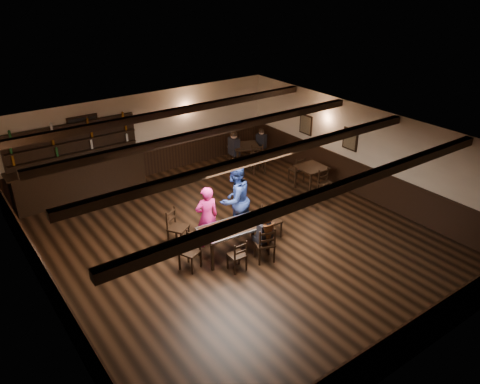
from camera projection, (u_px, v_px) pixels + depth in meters
ground at (237, 240)px, 11.76m from camera, size 10.00×10.00×0.00m
room_shell at (236, 177)px, 11.02m from camera, size 9.02×10.02×2.71m
dining_table at (234, 229)px, 10.94m from camera, size 1.69×0.95×0.75m
chair_near_left at (239, 254)px, 10.40m from camera, size 0.37×0.36×0.78m
chair_near_right at (266, 242)px, 10.70m from camera, size 0.53×0.51×0.90m
chair_end_left at (192, 247)px, 10.53m from camera, size 0.53×0.54×0.88m
chair_end_right at (269, 219)px, 11.66m from camera, size 0.40×0.42×0.90m
chair_far_pushed at (175, 224)px, 11.37m from camera, size 0.61×0.60×0.96m
woman_pink at (207, 217)px, 11.23m from camera, size 0.63×0.47×1.57m
man_blue at (235, 200)px, 11.64m from camera, size 1.08×0.92×1.94m
seated_person at (265, 230)px, 10.61m from camera, size 0.34×0.51×0.83m
cake at (215, 230)px, 10.67m from camera, size 0.29×0.29×0.09m
plate_stack_a at (233, 225)px, 10.80m from camera, size 0.17×0.17×0.16m
plate_stack_b at (238, 221)px, 10.95m from camera, size 0.15×0.15×0.18m
tea_light at (231, 223)px, 10.99m from camera, size 0.05×0.05×0.06m
salt_shaker at (249, 222)px, 11.01m from camera, size 0.03×0.03×0.09m
pepper_shaker at (253, 221)px, 11.02m from camera, size 0.04×0.04×0.10m
drink_glass at (242, 219)px, 11.08m from camera, size 0.08×0.08×0.12m
menu_red at (252, 223)px, 11.06m from camera, size 0.34×0.28×0.00m
menu_blue at (250, 219)px, 11.20m from camera, size 0.36×0.35×0.00m
bar_counter at (80, 174)px, 13.67m from camera, size 3.98×0.70×2.20m
back_table_a at (312, 170)px, 14.12m from camera, size 0.82×0.82×0.75m
back_table_b at (246, 148)px, 15.76m from camera, size 1.13×1.13×0.75m
bg_patron_left at (234, 143)px, 15.55m from camera, size 0.27×0.41×0.82m
bg_patron_right at (261, 138)px, 16.16m from camera, size 0.29×0.38×0.70m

